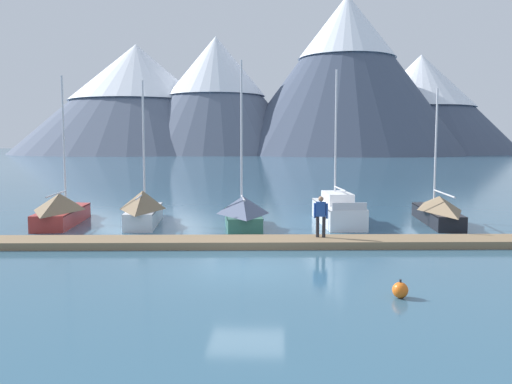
% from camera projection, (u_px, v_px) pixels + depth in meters
% --- Properties ---
extents(ground_plane, '(700.00, 700.00, 0.00)m').
position_uv_depth(ground_plane, '(247.00, 269.00, 17.48)').
color(ground_plane, '#335B75').
extents(mountain_west_summit, '(90.91, 90.91, 40.34)m').
position_uv_depth(mountain_west_summit, '(137.00, 96.00, 197.30)').
color(mountain_west_summit, slate).
rests_on(mountain_west_summit, ground).
extents(mountain_central_massif, '(65.59, 65.59, 41.51)m').
position_uv_depth(mountain_central_massif, '(216.00, 92.00, 188.21)').
color(mountain_central_massif, slate).
rests_on(mountain_central_massif, ground).
extents(mountain_shoulder_ridge, '(80.86, 80.86, 54.73)m').
position_uv_depth(mountain_shoulder_ridge, '(347.00, 72.00, 183.76)').
color(mountain_shoulder_ridge, '#424C60').
rests_on(mountain_shoulder_ridge, ground).
extents(mountain_east_summit, '(72.60, 72.60, 37.25)m').
position_uv_depth(mountain_east_summit, '(420.00, 101.00, 201.58)').
color(mountain_east_summit, '#424C60').
rests_on(mountain_east_summit, ground).
extents(dock, '(25.03, 3.54, 0.30)m').
position_uv_depth(dock, '(253.00, 242.00, 21.45)').
color(dock, '#846B4C').
rests_on(dock, ground).
extents(sailboat_nearest_berth, '(2.44, 6.83, 7.58)m').
position_uv_depth(sailboat_nearest_berth, '(63.00, 209.00, 27.17)').
color(sailboat_nearest_berth, '#B2332D').
rests_on(sailboat_nearest_berth, ground).
extents(sailboat_second_berth, '(2.22, 6.65, 7.28)m').
position_uv_depth(sailboat_second_berth, '(145.00, 208.00, 27.12)').
color(sailboat_second_berth, silver).
rests_on(sailboat_second_berth, ground).
extents(sailboat_mid_dock_port, '(2.33, 5.78, 8.19)m').
position_uv_depth(sailboat_mid_dock_port, '(242.00, 212.00, 26.05)').
color(sailboat_mid_dock_port, '#336B56').
rests_on(sailboat_mid_dock_port, ground).
extents(sailboat_mid_dock_starboard, '(2.36, 6.60, 7.94)m').
position_uv_depth(sailboat_mid_dock_starboard, '(336.00, 210.00, 27.71)').
color(sailboat_mid_dock_starboard, white).
rests_on(sailboat_mid_dock_starboard, ground).
extents(sailboat_far_berth, '(1.76, 7.35, 6.97)m').
position_uv_depth(sailboat_far_berth, '(436.00, 209.00, 27.46)').
color(sailboat_far_berth, black).
rests_on(sailboat_far_berth, ground).
extents(person_on_dock, '(0.58, 0.30, 1.69)m').
position_uv_depth(person_on_dock, '(321.00, 214.00, 21.61)').
color(person_on_dock, '#232328').
rests_on(person_on_dock, dock).
extents(mooring_buoy_inner_mooring, '(0.43, 0.43, 0.51)m').
position_uv_depth(mooring_buoy_inner_mooring, '(400.00, 290.00, 14.23)').
color(mooring_buoy_inner_mooring, orange).
rests_on(mooring_buoy_inner_mooring, ground).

